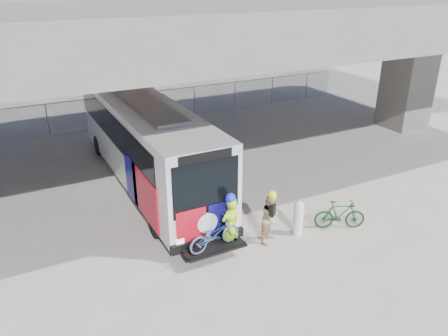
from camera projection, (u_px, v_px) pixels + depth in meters
ground at (226, 206)px, 17.18m from camera, size 160.00×160.00×0.00m
bus at (145, 136)px, 18.37m from camera, size 2.67×13.00×3.69m
overpass at (181, 23)px, 17.79m from camera, size 40.00×16.00×7.95m
chainlink_fence at (134, 100)px, 26.34m from camera, size 30.00×0.06×30.00m
brick_buildings at (56, 1)px, 54.65m from camera, size 54.00×22.00×12.00m
bollard at (298, 217)px, 15.02m from camera, size 0.34×0.34×1.29m
cyclist_hivis at (230, 224)px, 13.98m from camera, size 0.79×0.62×2.11m
cyclist_tan at (271, 218)px, 14.55m from camera, size 1.07×1.03×1.91m
bike_parked at (340, 215)px, 15.45m from camera, size 1.85×1.26×1.09m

